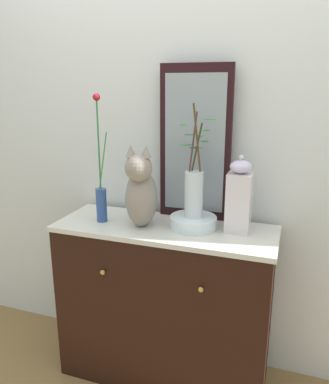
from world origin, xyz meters
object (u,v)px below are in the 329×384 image
object	(u,v)px
bowl_porcelain	(193,222)
vase_glass_clear	(194,189)
vase_slim_green	(101,194)
jar_lidded_porcelain	(239,197)
sideboard	(164,303)
mirror_leaning	(195,144)
cat_sitting	(141,192)

from	to	relation	value
bowl_porcelain	vase_glass_clear	distance (m)	0.17
bowl_porcelain	vase_glass_clear	world-z (taller)	vase_glass_clear
vase_slim_green	bowl_porcelain	size ratio (longest dim) A/B	2.77
vase_glass_clear	jar_lidded_porcelain	distance (m)	0.22
sideboard	vase_slim_green	bearing A→B (deg)	-174.00
vase_glass_clear	jar_lidded_porcelain	xyz separation A→B (m)	(0.22, 0.03, -0.03)
sideboard	mirror_leaning	size ratio (longest dim) A/B	1.41
mirror_leaning	jar_lidded_porcelain	distance (m)	0.36
sideboard	bowl_porcelain	xyz separation A→B (m)	(0.14, 0.03, 0.47)
sideboard	cat_sitting	distance (m)	0.63
vase_slim_green	vase_glass_clear	xyz separation A→B (m)	(0.48, 0.07, 0.05)
vase_slim_green	jar_lidded_porcelain	bearing A→B (deg)	7.65
cat_sitting	jar_lidded_porcelain	bearing A→B (deg)	10.64
sideboard	jar_lidded_porcelain	world-z (taller)	jar_lidded_porcelain
vase_glass_clear	cat_sitting	bearing A→B (deg)	-166.39
cat_sitting	bowl_porcelain	xyz separation A→B (m)	(0.25, 0.06, -0.15)
sideboard	cat_sitting	bearing A→B (deg)	-164.79
sideboard	vase_slim_green	xyz separation A→B (m)	(-0.33, -0.04, 0.59)
bowl_porcelain	jar_lidded_porcelain	bearing A→B (deg)	7.35
vase_glass_clear	mirror_leaning	bearing A→B (deg)	104.64
sideboard	bowl_porcelain	distance (m)	0.49
vase_slim_green	jar_lidded_porcelain	size ratio (longest dim) A/B	1.73
sideboard	mirror_leaning	xyz separation A→B (m)	(0.10, 0.18, 0.84)
cat_sitting	vase_glass_clear	distance (m)	0.26
mirror_leaning	sideboard	bearing A→B (deg)	-118.88
vase_glass_clear	vase_slim_green	bearing A→B (deg)	-172.09
sideboard	bowl_porcelain	size ratio (longest dim) A/B	4.77
vase_slim_green	vase_glass_clear	world-z (taller)	vase_slim_green
vase_glass_clear	jar_lidded_porcelain	size ratio (longest dim) A/B	1.47
cat_sitting	vase_glass_clear	size ratio (longest dim) A/B	0.76
jar_lidded_porcelain	vase_glass_clear	bearing A→B (deg)	-172.93
jar_lidded_porcelain	bowl_porcelain	bearing A→B (deg)	-172.65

